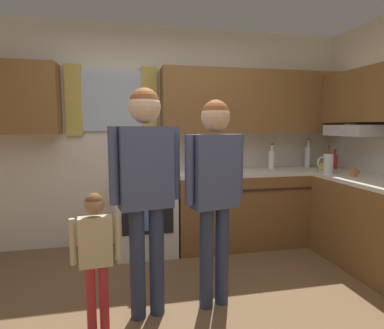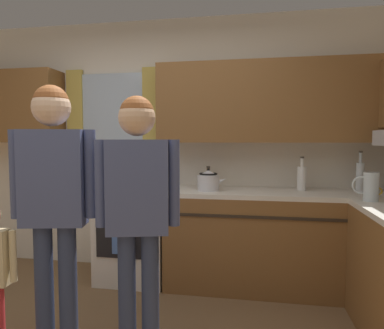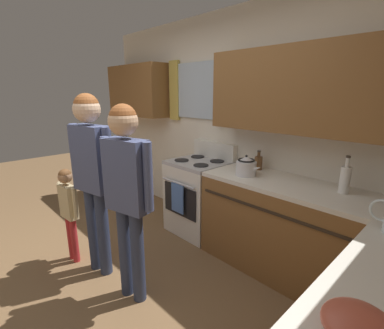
{
  "view_description": "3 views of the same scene",
  "coord_description": "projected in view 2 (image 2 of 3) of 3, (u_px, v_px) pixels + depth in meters",
  "views": [
    {
      "loc": [
        -0.43,
        -2.04,
        1.43
      ],
      "look_at": [
        0.18,
        0.8,
        1.08
      ],
      "focal_mm": 29.95,
      "sensor_mm": 36.0,
      "label": 1
    },
    {
      "loc": [
        0.93,
        -1.68,
        1.36
      ],
      "look_at": [
        0.49,
        0.82,
        1.18
      ],
      "focal_mm": 32.45,
      "sensor_mm": 36.0,
      "label": 2
    },
    {
      "loc": [
        2.06,
        -0.74,
        1.7
      ],
      "look_at": [
        0.54,
        0.72,
        1.15
      ],
      "focal_mm": 25.82,
      "sensor_mm": 36.0,
      "label": 3
    }
  ],
  "objects": [
    {
      "name": "bottle_tall_clear",
      "position": [
        360.0,
        176.0,
        3.12
      ],
      "size": [
        0.07,
        0.07,
        0.37
      ],
      "color": "silver",
      "rests_on": "kitchen_counter_run"
    },
    {
      "name": "water_pitcher",
      "position": [
        370.0,
        187.0,
        2.63
      ],
      "size": [
        0.19,
        0.11,
        0.22
      ],
      "color": "silver",
      "rests_on": "kitchen_counter_run"
    },
    {
      "name": "stovetop_kettle",
      "position": [
        208.0,
        180.0,
        3.18
      ],
      "size": [
        0.27,
        0.2,
        0.21
      ],
      "color": "silver",
      "rests_on": "kitchen_counter_run"
    },
    {
      "name": "bottle_squat_brown",
      "position": [
        208.0,
        179.0,
        3.46
      ],
      "size": [
        0.08,
        0.08,
        0.21
      ],
      "color": "brown",
      "rests_on": "kitchen_counter_run"
    },
    {
      "name": "bottle_milk_white",
      "position": [
        302.0,
        177.0,
        3.2
      ],
      "size": [
        0.08,
        0.08,
        0.31
      ],
      "color": "white",
      "rests_on": "kitchen_counter_run"
    },
    {
      "name": "stove_oven",
      "position": [
        136.0,
        231.0,
        3.42
      ],
      "size": [
        0.66,
        0.67,
        1.1
      ],
      "color": "silver",
      "rests_on": "ground"
    },
    {
      "name": "adult_holding_child",
      "position": [
        53.0,
        188.0,
        2.13
      ],
      "size": [
        0.51,
        0.24,
        1.69
      ],
      "color": "#2D3856",
      "rests_on": "ground"
    },
    {
      "name": "mug_mustard_yellow",
      "position": [
        372.0,
        192.0,
        2.81
      ],
      "size": [
        0.12,
        0.08,
        0.09
      ],
      "color": "gold",
      "rests_on": "kitchen_counter_run"
    },
    {
      "name": "kitchen_counter_run",
      "position": [
        333.0,
        259.0,
        2.66
      ],
      "size": [
        2.15,
        2.2,
        0.9
      ],
      "color": "brown",
      "rests_on": "ground"
    },
    {
      "name": "back_wall_unit",
      "position": [
        168.0,
        129.0,
        3.57
      ],
      "size": [
        4.6,
        0.42,
        2.6
      ],
      "color": "silver",
      "rests_on": "ground"
    },
    {
      "name": "adult_in_plaid",
      "position": [
        138.0,
        197.0,
        2.08
      ],
      "size": [
        0.49,
        0.24,
        1.62
      ],
      "color": "#2D3856",
      "rests_on": "ground"
    }
  ]
}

